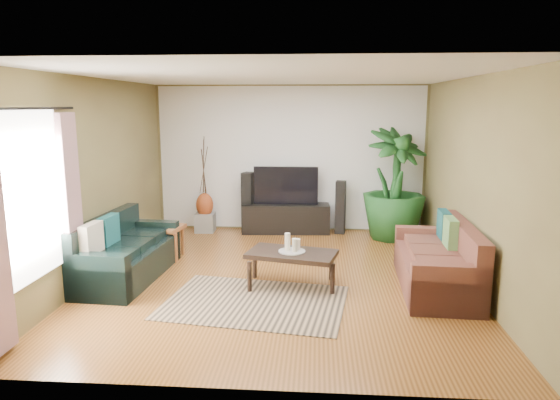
# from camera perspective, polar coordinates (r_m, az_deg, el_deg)

# --- Properties ---
(floor) EXTENTS (5.50, 5.50, 0.00)m
(floor) POSITION_cam_1_polar(r_m,az_deg,el_deg) (6.93, -0.12, -8.87)
(floor) COLOR brown
(floor) RESTS_ON ground
(ceiling) EXTENTS (5.50, 5.50, 0.00)m
(ceiling) POSITION_cam_1_polar(r_m,az_deg,el_deg) (6.54, -0.13, 14.02)
(ceiling) COLOR white
(ceiling) RESTS_ON ground
(wall_back) EXTENTS (5.00, 0.00, 5.00)m
(wall_back) POSITION_cam_1_polar(r_m,az_deg,el_deg) (9.32, 1.16, 4.76)
(wall_back) COLOR olive
(wall_back) RESTS_ON ground
(wall_front) EXTENTS (5.00, 0.00, 5.00)m
(wall_front) POSITION_cam_1_polar(r_m,az_deg,el_deg) (3.92, -3.19, -3.79)
(wall_front) COLOR olive
(wall_front) RESTS_ON ground
(wall_left) EXTENTS (0.00, 5.50, 5.50)m
(wall_left) POSITION_cam_1_polar(r_m,az_deg,el_deg) (7.23, -20.31, 2.31)
(wall_left) COLOR olive
(wall_left) RESTS_ON ground
(wall_right) EXTENTS (0.00, 5.50, 5.50)m
(wall_right) POSITION_cam_1_polar(r_m,az_deg,el_deg) (6.88, 21.13, 1.85)
(wall_right) COLOR olive
(wall_right) RESTS_ON ground
(backwall_panel) EXTENTS (4.90, 0.00, 4.90)m
(backwall_panel) POSITION_cam_1_polar(r_m,az_deg,el_deg) (9.31, 1.15, 4.75)
(backwall_panel) COLOR white
(backwall_panel) RESTS_ON ground
(window_pane) EXTENTS (0.00, 1.80, 1.80)m
(window_pane) POSITION_cam_1_polar(r_m,az_deg,el_deg) (5.81, -26.62, 0.40)
(window_pane) COLOR white
(window_pane) RESTS_ON ground
(curtain_far) EXTENTS (0.08, 0.35, 2.20)m
(curtain_far) POSITION_cam_1_polar(r_m,az_deg,el_deg) (6.48, -22.71, -0.58)
(curtain_far) COLOR gray
(curtain_far) RESTS_ON ground
(curtain_rod) EXTENTS (0.03, 1.90, 0.03)m
(curtain_rod) POSITION_cam_1_polar(r_m,az_deg,el_deg) (5.71, -26.96, 9.30)
(curtain_rod) COLOR black
(curtain_rod) RESTS_ON ground
(sofa_left) EXTENTS (0.94, 1.96, 0.85)m
(sofa_left) POSITION_cam_1_polar(r_m,az_deg,el_deg) (7.12, -17.06, -5.23)
(sofa_left) COLOR black
(sofa_left) RESTS_ON floor
(sofa_right) EXTENTS (0.96, 1.95, 0.85)m
(sofa_right) POSITION_cam_1_polar(r_m,az_deg,el_deg) (6.73, 17.42, -6.18)
(sofa_right) COLOR #582F25
(sofa_right) RESTS_ON floor
(area_rug) EXTENTS (2.31, 1.79, 0.01)m
(area_rug) POSITION_cam_1_polar(r_m,az_deg,el_deg) (6.12, -2.88, -11.58)
(area_rug) COLOR #9C7F5C
(area_rug) RESTS_ON floor
(coffee_table) EXTENTS (1.24, 0.86, 0.46)m
(coffee_table) POSITION_cam_1_polar(r_m,az_deg,el_deg) (6.57, 1.36, -7.86)
(coffee_table) COLOR black
(coffee_table) RESTS_ON floor
(candle_tray) EXTENTS (0.35, 0.35, 0.02)m
(candle_tray) POSITION_cam_1_polar(r_m,az_deg,el_deg) (6.50, 1.37, -5.88)
(candle_tray) COLOR #989792
(candle_tray) RESTS_ON coffee_table
(candle_tall) EXTENTS (0.07, 0.07, 0.23)m
(candle_tall) POSITION_cam_1_polar(r_m,az_deg,el_deg) (6.50, 0.86, -4.78)
(candle_tall) COLOR white
(candle_tall) RESTS_ON candle_tray
(candle_mid) EXTENTS (0.07, 0.07, 0.17)m
(candle_mid) POSITION_cam_1_polar(r_m,az_deg,el_deg) (6.44, 1.71, -5.18)
(candle_mid) COLOR beige
(candle_mid) RESTS_ON candle_tray
(candle_short) EXTENTS (0.07, 0.07, 0.14)m
(candle_short) POSITION_cam_1_polar(r_m,az_deg,el_deg) (6.53, 2.01, -5.07)
(candle_short) COLOR white
(candle_short) RESTS_ON candle_tray
(tv_stand) EXTENTS (1.63, 0.57, 0.53)m
(tv_stand) POSITION_cam_1_polar(r_m,az_deg,el_deg) (9.26, 0.66, -2.08)
(tv_stand) COLOR black
(tv_stand) RESTS_ON floor
(television) EXTENTS (1.18, 0.06, 0.70)m
(television) POSITION_cam_1_polar(r_m,az_deg,el_deg) (9.14, 0.67, 1.68)
(television) COLOR black
(television) RESTS_ON tv_stand
(speaker_left) EXTENTS (0.26, 0.28, 1.11)m
(speaker_left) POSITION_cam_1_polar(r_m,az_deg,el_deg) (9.27, -3.61, -0.26)
(speaker_left) COLOR black
(speaker_left) RESTS_ON floor
(speaker_right) EXTENTS (0.21, 0.22, 0.97)m
(speaker_right) POSITION_cam_1_polar(r_m,az_deg,el_deg) (9.21, 6.93, -0.84)
(speaker_right) COLOR black
(speaker_right) RESTS_ON floor
(potted_plant) EXTENTS (1.51, 1.51, 1.95)m
(potted_plant) POSITION_cam_1_polar(r_m,az_deg,el_deg) (8.94, 12.91, 1.79)
(potted_plant) COLOR #18481B
(potted_plant) RESTS_ON floor
(plant_pot) EXTENTS (0.36, 0.36, 0.28)m
(plant_pot) POSITION_cam_1_polar(r_m,az_deg,el_deg) (9.11, 12.69, -3.39)
(plant_pot) COLOR black
(plant_pot) RESTS_ON floor
(pedestal) EXTENTS (0.36, 0.36, 0.35)m
(pedestal) POSITION_cam_1_polar(r_m,az_deg,el_deg) (9.44, -8.54, -2.54)
(pedestal) COLOR gray
(pedestal) RESTS_ON floor
(vase) EXTENTS (0.32, 0.32, 0.45)m
(vase) POSITION_cam_1_polar(r_m,az_deg,el_deg) (9.37, -8.60, -0.55)
(vase) COLOR brown
(vase) RESTS_ON pedestal
(side_table) EXTENTS (0.56, 0.56, 0.51)m
(side_table) POSITION_cam_1_polar(r_m,az_deg,el_deg) (7.92, -12.86, -4.69)
(side_table) COLOR brown
(side_table) RESTS_ON floor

